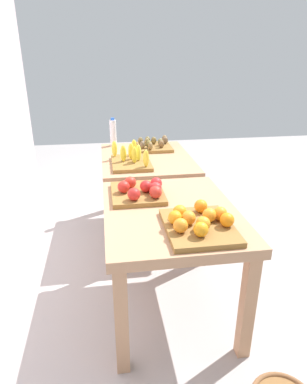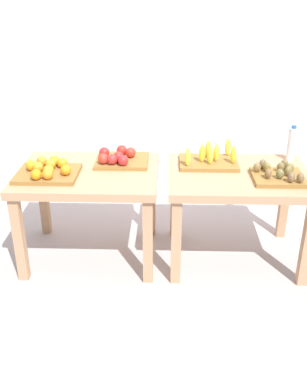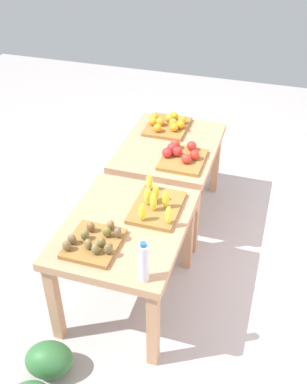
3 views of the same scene
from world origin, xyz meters
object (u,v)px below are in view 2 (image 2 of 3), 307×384
display_table_right (238,186)px  water_bottle (292,144)px  orange_bin (48,171)px  display_table_left (89,184)px  apple_bin (119,158)px  kiwi_bin (278,175)px  banana_crate (210,159)px

display_table_right → water_bottle: water_bottle is taller
orange_bin → display_table_right: bearing=4.1°
display_table_left → display_table_right: bearing=0.0°
apple_bin → kiwi_bin: size_ratio=1.11×
display_table_right → orange_bin: bearing=-175.9°
display_table_left → orange_bin: bearing=-159.9°
orange_bin → banana_crate: size_ratio=1.00×
display_table_right → water_bottle: 0.57m
display_table_right → banana_crate: banana_crate is taller
orange_bin → apple_bin: size_ratio=1.10×
banana_crate → water_bottle: size_ratio=1.57×
banana_crate → water_bottle: 0.66m
apple_bin → water_bottle: 1.34m
apple_bin → water_bottle: size_ratio=1.43×
display_table_right → display_table_left: bearing=180.0°
apple_bin → orange_bin: bearing=-152.3°
orange_bin → apple_bin: (0.49, 0.26, 0.00)m
kiwi_bin → apple_bin: bearing=167.0°
kiwi_bin → banana_crate: bearing=150.5°
display_table_left → apple_bin: bearing=35.7°
apple_bin → water_bottle: water_bottle is taller
apple_bin → kiwi_bin: bearing=-13.0°
display_table_left → display_table_right: same height
display_table_right → orange_bin: size_ratio=2.36×
display_table_left → kiwi_bin: (1.38, -0.11, 0.14)m
display_table_left → banana_crate: banana_crate is taller
banana_crate → display_table_right: bearing=-36.9°
display_table_left → water_bottle: (1.56, 0.28, 0.24)m
kiwi_bin → water_bottle: bearing=65.3°
apple_bin → display_table_right: bearing=-10.1°
display_table_left → water_bottle: 1.60m
display_table_right → kiwi_bin: 0.31m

